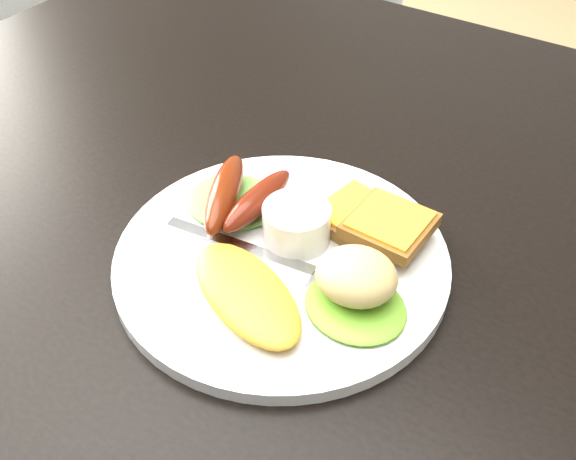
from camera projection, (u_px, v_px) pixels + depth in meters
The scene contains 13 objects.
dining_table at pixel (364, 197), 0.68m from camera, with size 1.20×0.80×0.04m, color black.
dining_chair at pixel (497, 13), 1.66m from camera, with size 0.46×0.46×0.05m, color tan.
plate at pixel (282, 259), 0.58m from camera, with size 0.28×0.28×0.01m, color white.
lettuce_left at pixel (233, 201), 0.62m from camera, with size 0.09×0.08×0.01m, color #5B9C38.
lettuce_right at pixel (355, 306), 0.52m from camera, with size 0.08×0.07×0.01m, color #3D8C24.
omelette at pixel (247, 293), 0.52m from camera, with size 0.13×0.06×0.02m, color gold.
sausage_a at pixel (224, 193), 0.60m from camera, with size 0.03×0.11×0.03m, color #630D01.
sausage_b at pixel (258, 200), 0.59m from camera, with size 0.02×0.10×0.02m, color #601E13.
ramekin at pixel (297, 224), 0.57m from camera, with size 0.06×0.06×0.03m, color white.
toast_a at pixel (359, 218), 0.60m from camera, with size 0.07×0.07×0.01m, color brown.
toast_b at pixel (390, 225), 0.57m from camera, with size 0.07×0.07×0.01m, color olive.
potato_salad at pixel (356, 276), 0.52m from camera, with size 0.07×0.06×0.03m, color #C6B98B.
fork at pixel (239, 246), 0.58m from camera, with size 0.14×0.01×0.00m, color #ADAFB7.
Camera 1 is at (0.23, -0.48, 1.16)m, focal length 42.00 mm.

